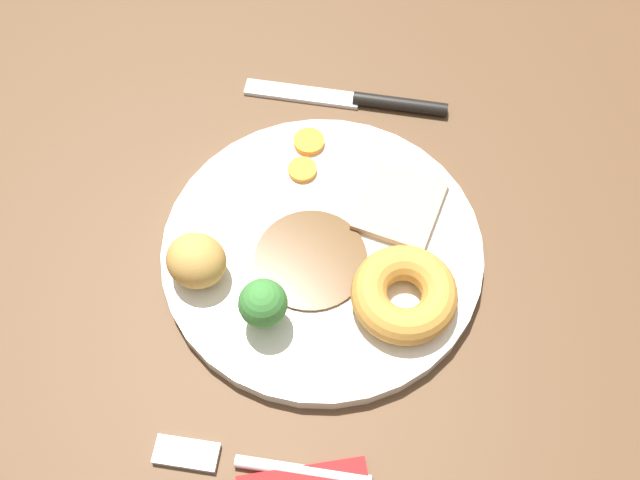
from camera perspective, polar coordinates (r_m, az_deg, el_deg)
name	(u,v)px	position (r cm, az deg, el deg)	size (l,w,h in cm)	color
dining_table	(328,226)	(64.40, 0.60, 1.09)	(120.00, 84.00, 3.60)	brown
dinner_plate	(320,250)	(60.35, 0.00, -0.80)	(25.52, 25.52, 1.40)	silver
gravy_pool	(311,259)	(59.01, -0.69, -1.47)	(8.88, 8.88, 0.30)	#563819
meat_slice_main	(400,206)	(61.55, 6.06, 2.60)	(6.93, 6.15, 0.80)	tan
yorkshire_pudding	(404,294)	(56.65, 6.37, -4.09)	(8.03, 8.03, 2.74)	#C68938
roast_potato_left	(196,261)	(57.58, -9.32, -1.55)	(4.31, 4.63, 4.06)	#BC8C42
carrot_coin_front	(309,142)	(65.02, -0.84, 7.43)	(2.64, 2.64, 0.55)	orange
carrot_coin_back	(302,170)	(63.35, -1.34, 5.32)	(2.40, 2.40, 0.50)	orange
broccoli_floret	(263,304)	(54.65, -4.33, -4.84)	(3.61, 3.61, 4.64)	#8CB766
fork	(254,464)	(54.81, -4.97, -16.47)	(2.09, 15.28, 0.90)	silver
knife	(364,100)	(69.56, 3.30, 10.48)	(2.14, 18.54, 1.20)	black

